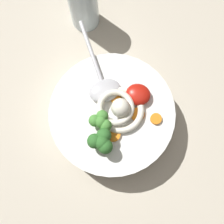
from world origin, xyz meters
TOP-DOWN VIEW (x-y plane):
  - table_slab at (0.00, 0.00)cm, footprint 93.72×93.72cm
  - soup_bowl at (0.51, 0.62)cm, footprint 23.59×23.59cm
  - noodle_pile at (-0.75, -0.20)cm, footprint 9.75×9.55cm
  - soup_spoon at (3.50, -4.01)cm, footprint 12.18×16.30cm
  - chili_sauce_dollop at (-3.42, -3.52)cm, footprint 4.59×4.13cm
  - broccoli_floret_beside_noodles at (1.91, 3.17)cm, footprint 4.26×3.66cm
  - broccoli_floret_near_spoon at (0.75, 6.70)cm, footprint 5.13×4.41cm
  - carrot_slice_center at (0.58, -2.21)cm, footprint 2.18×2.18cm
  - carrot_slice_left at (-7.62, 0.44)cm, footprint 2.09×2.09cm
  - carrot_slice_rear at (-0.70, 4.66)cm, footprint 2.72×2.72cm
  - carrot_slice_far at (-4.19, -0.38)cm, footprint 2.64×2.64cm
  - drinking_glass at (11.84, -20.39)cm, footprint 6.16×6.16cm

SIDE VIEW (x-z plane):
  - table_slab at x=0.00cm, z-range 0.00..3.08cm
  - soup_bowl at x=0.51cm, z-range 3.19..9.95cm
  - drinking_glass at x=11.84cm, z-range 3.08..15.46cm
  - carrot_slice_far at x=-4.19cm, z-range 9.83..10.26cm
  - carrot_slice_left at x=-7.62cm, z-range 9.83..10.41cm
  - carrot_slice_rear at x=-0.70cm, z-range 9.83..10.41cm
  - carrot_slice_center at x=0.58cm, z-range 9.83..10.42cm
  - soup_spoon at x=3.50cm, z-range 9.83..11.43cm
  - chili_sauce_dollop at x=-3.42cm, z-range 9.83..11.90cm
  - noodle_pile at x=-0.75cm, z-range 9.10..13.01cm
  - broccoli_floret_beside_noodles at x=1.91cm, z-range 10.26..13.63cm
  - broccoli_floret_near_spoon at x=0.75cm, z-range 10.35..14.40cm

